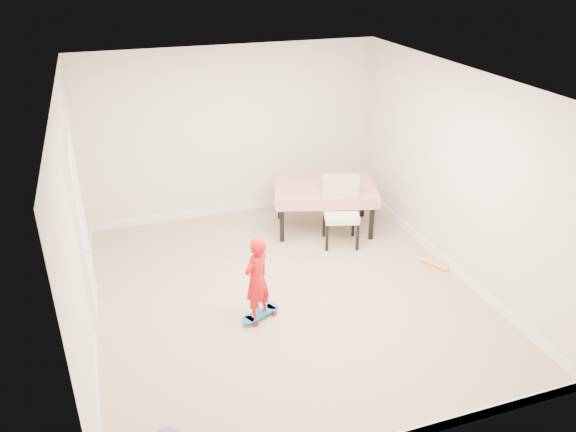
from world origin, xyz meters
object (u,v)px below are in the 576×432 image
object	(u,v)px
skateboard	(261,315)
child	(257,282)
dining_table	(324,207)
dining_chair	(341,213)

from	to	relation	value
skateboard	child	size ratio (longest dim) A/B	0.52
dining_table	skateboard	distance (m)	2.44
child	skateboard	bearing A→B (deg)	157.09
skateboard	child	xyz separation A→B (m)	(-0.04, -0.01, 0.47)
dining_table	child	bearing A→B (deg)	-114.18
child	dining_table	bearing A→B (deg)	-164.28
dining_chair	skateboard	bearing A→B (deg)	-122.79
dining_chair	child	distance (m)	2.12
dining_chair	child	xyz separation A→B (m)	(-1.62, -1.37, 0.02)
child	dining_chair	bearing A→B (deg)	-174.13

